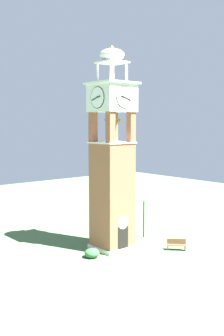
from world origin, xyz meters
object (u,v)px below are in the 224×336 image
at_px(lamp_post, 144,210).
at_px(trash_bin, 112,233).
at_px(clock_tower, 112,167).
at_px(park_bench, 176,244).

xyz_separation_m(lamp_post, trash_bin, (-2.19, 2.03, -2.23)).
height_order(lamp_post, trash_bin, lamp_post).
bearing_deg(clock_tower, park_bench, -44.45).
xyz_separation_m(park_bench, lamp_post, (0.67, 4.60, 2.15)).
height_order(clock_tower, lamp_post, clock_tower).
xyz_separation_m(clock_tower, lamp_post, (4.58, 0.77, -4.41)).
xyz_separation_m(clock_tower, park_bench, (3.91, -3.83, -6.55)).
relative_size(clock_tower, park_bench, 11.54).
relative_size(park_bench, trash_bin, 1.84).
bearing_deg(lamp_post, trash_bin, 137.08).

